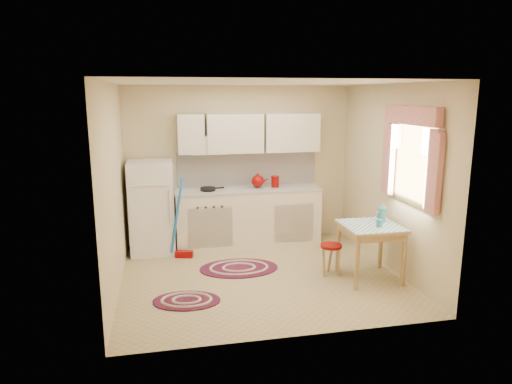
{
  "coord_description": "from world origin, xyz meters",
  "views": [
    {
      "loc": [
        -1.21,
        -5.57,
        2.36
      ],
      "look_at": [
        -0.01,
        0.25,
        1.09
      ],
      "focal_mm": 32.0,
      "sensor_mm": 36.0,
      "label": 1
    }
  ],
  "objects_px": {
    "base_cabinets": "(248,218)",
    "table": "(370,252)",
    "fridge": "(152,207)",
    "stool": "(331,260)"
  },
  "relations": [
    {
      "from": "base_cabinets",
      "to": "table",
      "type": "distance_m",
      "value": 2.12
    },
    {
      "from": "fridge",
      "to": "table",
      "type": "bearing_deg",
      "value": -30.4
    },
    {
      "from": "fridge",
      "to": "base_cabinets",
      "type": "distance_m",
      "value": 1.5
    },
    {
      "from": "base_cabinets",
      "to": "table",
      "type": "bearing_deg",
      "value": -52.31
    },
    {
      "from": "base_cabinets",
      "to": "stool",
      "type": "xyz_separation_m",
      "value": [
        0.85,
        -1.46,
        -0.23
      ]
    },
    {
      "from": "base_cabinets",
      "to": "stool",
      "type": "bearing_deg",
      "value": -59.8
    },
    {
      "from": "base_cabinets",
      "to": "stool",
      "type": "distance_m",
      "value": 1.7
    },
    {
      "from": "fridge",
      "to": "table",
      "type": "xyz_separation_m",
      "value": [
        2.77,
        -1.63,
        -0.34
      ]
    },
    {
      "from": "base_cabinets",
      "to": "fridge",
      "type": "bearing_deg",
      "value": -178.06
    },
    {
      "from": "fridge",
      "to": "table",
      "type": "relative_size",
      "value": 1.94
    }
  ]
}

